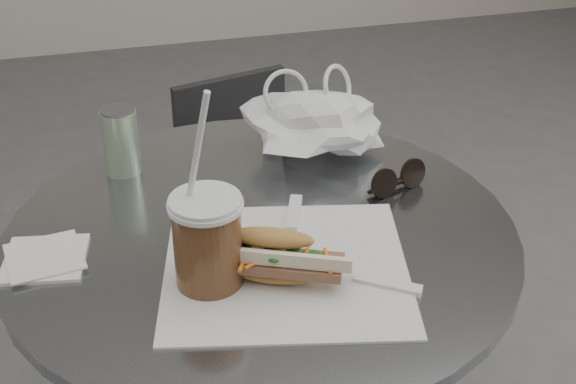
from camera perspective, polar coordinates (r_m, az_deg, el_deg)
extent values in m
cylinder|color=slate|center=(1.19, -1.93, -3.10)|extent=(0.76, 0.76, 0.02)
cylinder|color=#2F2F32|center=(2.10, -1.47, -10.50)|extent=(0.32, 0.32, 0.02)
cylinder|color=#2F2F32|center=(1.97, -1.55, -6.09)|extent=(0.06, 0.06, 0.42)
cylinder|color=#2F2F32|center=(1.85, -1.64, -0.86)|extent=(0.36, 0.36, 0.02)
cube|color=#2F2F32|center=(1.92, -4.08, 4.80)|extent=(0.28, 0.09, 0.24)
cube|color=white|center=(1.11, -0.14, -5.41)|extent=(0.39, 0.38, 0.00)
ellipsoid|color=#CF824E|center=(1.07, -1.02, -5.78)|extent=(0.24, 0.16, 0.02)
cube|color=brown|center=(1.06, -1.02, -4.98)|extent=(0.19, 0.12, 0.01)
ellipsoid|color=#CF824E|center=(1.05, -1.15, -3.57)|extent=(0.24, 0.17, 0.04)
cylinder|color=brown|center=(1.05, -5.72, -3.84)|extent=(0.09, 0.09, 0.12)
cylinder|color=white|center=(1.02, -5.91, -0.77)|extent=(0.10, 0.10, 0.01)
cylinder|color=white|center=(1.00, -6.71, 1.58)|extent=(0.05, 0.05, 0.22)
cylinder|color=black|center=(1.26, 6.85, 0.57)|extent=(0.05, 0.03, 0.05)
cylinder|color=black|center=(1.30, 8.87, 1.31)|extent=(0.05, 0.03, 0.05)
cube|color=black|center=(1.29, 7.86, 0.73)|extent=(0.02, 0.01, 0.00)
cube|color=white|center=(1.17, -16.91, -4.58)|extent=(0.13, 0.13, 0.01)
cube|color=white|center=(1.17, -16.94, -4.41)|extent=(0.12, 0.12, 0.00)
cylinder|color=#5E9456|center=(1.34, -11.79, 3.51)|extent=(0.06, 0.06, 0.11)
cylinder|color=slate|center=(1.31, -12.05, 5.70)|extent=(0.06, 0.06, 0.00)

